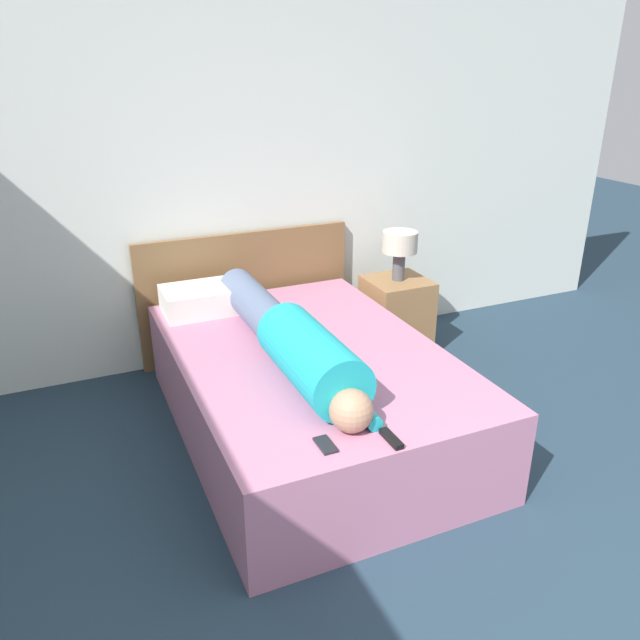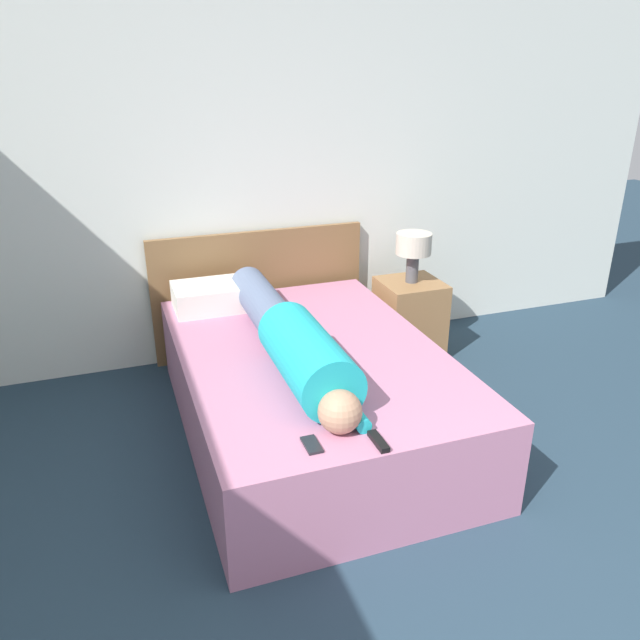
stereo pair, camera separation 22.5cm
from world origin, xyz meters
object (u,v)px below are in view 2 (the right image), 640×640
(table_lamp, at_px, (414,247))
(tv_remote, at_px, (378,441))
(pillow_near_headboard, at_px, (218,296))
(bed, at_px, (311,391))
(nightstand, at_px, (409,318))
(person_lying, at_px, (291,339))
(cell_phone, at_px, (312,445))

(table_lamp, xyz_separation_m, tv_remote, (-1.02, -1.69, -0.29))
(table_lamp, distance_m, pillow_near_headboard, 1.38)
(bed, bearing_deg, nightstand, 36.22)
(table_lamp, bearing_deg, bed, -143.78)
(nightstand, relative_size, table_lamp, 1.60)
(bed, relative_size, pillow_near_headboard, 3.71)
(nightstand, xyz_separation_m, person_lying, (-1.14, -0.83, 0.37))
(person_lying, xyz_separation_m, pillow_near_headboard, (-0.22, 0.92, -0.06))
(table_lamp, xyz_separation_m, pillow_near_headboard, (-1.36, 0.09, -0.22))
(person_lying, bearing_deg, table_lamp, 36.02)
(nightstand, distance_m, table_lamp, 0.53)
(pillow_near_headboard, distance_m, cell_phone, 1.71)
(person_lying, bearing_deg, nightstand, 36.02)
(nightstand, bearing_deg, pillow_near_headboard, 176.09)
(bed, xyz_separation_m, person_lying, (-0.14, -0.10, 0.39))
(pillow_near_headboard, bearing_deg, bed, -66.58)
(table_lamp, xyz_separation_m, cell_phone, (-1.30, -1.61, -0.29))
(tv_remote, height_order, cell_phone, tv_remote)
(pillow_near_headboard, bearing_deg, person_lying, -76.61)
(tv_remote, xyz_separation_m, cell_phone, (-0.27, 0.08, -0.01))
(person_lying, bearing_deg, bed, 34.51)
(bed, distance_m, tv_remote, 0.99)
(bed, xyz_separation_m, nightstand, (1.00, 0.74, 0.02))
(table_lamp, distance_m, person_lying, 1.42)
(pillow_near_headboard, bearing_deg, table_lamp, -3.91)
(pillow_near_headboard, bearing_deg, tv_remote, -79.25)
(nightstand, xyz_separation_m, table_lamp, (-0.00, -0.00, 0.53))
(person_lying, height_order, pillow_near_headboard, person_lying)
(bed, relative_size, person_lying, 1.15)
(person_lying, xyz_separation_m, tv_remote, (0.12, -0.86, -0.12))
(tv_remote, bearing_deg, table_lamp, 58.80)
(nightstand, height_order, cell_phone, nightstand)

